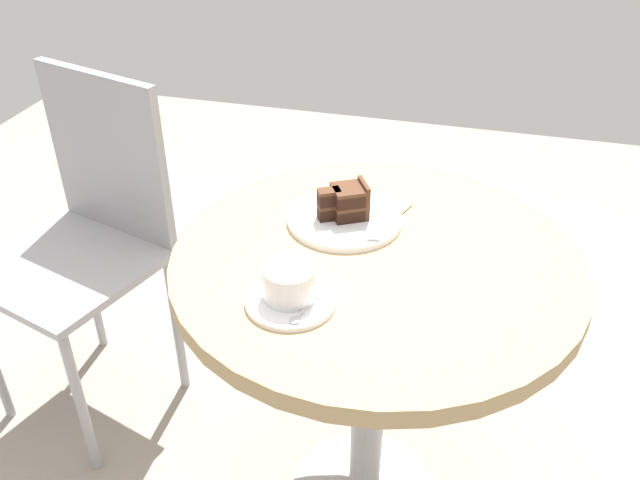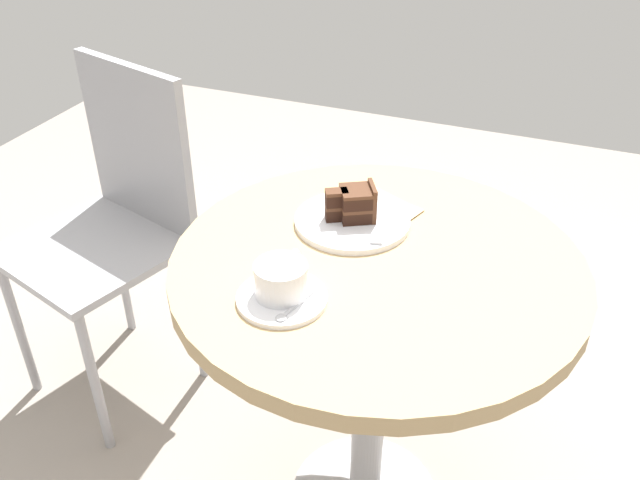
{
  "view_description": "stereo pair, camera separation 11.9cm",
  "coord_description": "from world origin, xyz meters",
  "px_view_note": "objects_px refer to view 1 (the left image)",
  "views": [
    {
      "loc": [
        -1.0,
        -0.16,
        1.37
      ],
      "look_at": [
        -0.04,
        0.1,
        0.72
      ],
      "focal_mm": 38.0,
      "sensor_mm": 36.0,
      "label": 1
    },
    {
      "loc": [
        -0.96,
        -0.27,
        1.37
      ],
      "look_at": [
        -0.04,
        0.1,
        0.72
      ],
      "focal_mm": 38.0,
      "sensor_mm": 36.0,
      "label": 2
    }
  ],
  "objects_px": {
    "teaspoon": "(303,311)",
    "cake_plate": "(345,219)",
    "napkin": "(361,208)",
    "cafe_chair": "(89,224)",
    "coffee_cup": "(290,281)",
    "fork": "(374,226)",
    "saucer": "(291,301)",
    "cake_slice": "(347,202)"
  },
  "relations": [
    {
      "from": "saucer",
      "to": "cake_slice",
      "type": "xyz_separation_m",
      "value": [
        0.27,
        -0.03,
        0.04
      ]
    },
    {
      "from": "napkin",
      "to": "cake_slice",
      "type": "bearing_deg",
      "value": 162.84
    },
    {
      "from": "saucer",
      "to": "cafe_chair",
      "type": "relative_size",
      "value": 0.17
    },
    {
      "from": "coffee_cup",
      "to": "fork",
      "type": "bearing_deg",
      "value": -21.28
    },
    {
      "from": "cake_slice",
      "to": "napkin",
      "type": "xyz_separation_m",
      "value": [
        0.06,
        -0.02,
        -0.04
      ]
    },
    {
      "from": "fork",
      "to": "napkin",
      "type": "bearing_deg",
      "value": -161.75
    },
    {
      "from": "cake_plate",
      "to": "saucer",
      "type": "bearing_deg",
      "value": 174.24
    },
    {
      "from": "napkin",
      "to": "coffee_cup",
      "type": "bearing_deg",
      "value": 171.06
    },
    {
      "from": "coffee_cup",
      "to": "napkin",
      "type": "relative_size",
      "value": 0.57
    },
    {
      "from": "napkin",
      "to": "cafe_chair",
      "type": "relative_size",
      "value": 0.24
    },
    {
      "from": "saucer",
      "to": "cake_plate",
      "type": "distance_m",
      "value": 0.27
    },
    {
      "from": "cake_slice",
      "to": "fork",
      "type": "bearing_deg",
      "value": -112.68
    },
    {
      "from": "cake_slice",
      "to": "napkin",
      "type": "relative_size",
      "value": 0.49
    },
    {
      "from": "saucer",
      "to": "teaspoon",
      "type": "relative_size",
      "value": 1.63
    },
    {
      "from": "saucer",
      "to": "cake_plate",
      "type": "bearing_deg",
      "value": -5.76
    },
    {
      "from": "teaspoon",
      "to": "cake_plate",
      "type": "xyz_separation_m",
      "value": [
        0.3,
        0.0,
        -0.01
      ]
    },
    {
      "from": "saucer",
      "to": "coffee_cup",
      "type": "bearing_deg",
      "value": 21.45
    },
    {
      "from": "teaspoon",
      "to": "cafe_chair",
      "type": "height_order",
      "value": "cafe_chair"
    },
    {
      "from": "teaspoon",
      "to": "fork",
      "type": "relative_size",
      "value": 0.68
    },
    {
      "from": "napkin",
      "to": "cafe_chair",
      "type": "bearing_deg",
      "value": 86.87
    },
    {
      "from": "cake_plate",
      "to": "coffee_cup",
      "type": "bearing_deg",
      "value": 173.35
    },
    {
      "from": "coffee_cup",
      "to": "cafe_chair",
      "type": "height_order",
      "value": "cafe_chair"
    },
    {
      "from": "fork",
      "to": "cafe_chair",
      "type": "xyz_separation_m",
      "value": [
        0.12,
        0.71,
        -0.18
      ]
    },
    {
      "from": "fork",
      "to": "cafe_chair",
      "type": "height_order",
      "value": "cafe_chair"
    },
    {
      "from": "cafe_chair",
      "to": "saucer",
      "type": "bearing_deg",
      "value": -13.43
    },
    {
      "from": "cake_plate",
      "to": "cafe_chair",
      "type": "height_order",
      "value": "cafe_chair"
    },
    {
      "from": "cake_plate",
      "to": "cafe_chair",
      "type": "distance_m",
      "value": 0.68
    },
    {
      "from": "teaspoon",
      "to": "fork",
      "type": "distance_m",
      "value": 0.28
    },
    {
      "from": "cafe_chair",
      "to": "cake_plate",
      "type": "bearing_deg",
      "value": 8.57
    },
    {
      "from": "cake_slice",
      "to": "cafe_chair",
      "type": "xyz_separation_m",
      "value": [
        0.09,
        0.65,
        -0.21
      ]
    },
    {
      "from": "cafe_chair",
      "to": "napkin",
      "type": "bearing_deg",
      "value": 13.7
    },
    {
      "from": "coffee_cup",
      "to": "teaspoon",
      "type": "distance_m",
      "value": 0.06
    },
    {
      "from": "cake_slice",
      "to": "teaspoon",
      "type": "bearing_deg",
      "value": 179.88
    },
    {
      "from": "fork",
      "to": "saucer",
      "type": "bearing_deg",
      "value": -29.7
    },
    {
      "from": "cake_plate",
      "to": "fork",
      "type": "relative_size",
      "value": 1.66
    },
    {
      "from": "cafe_chair",
      "to": "cake_slice",
      "type": "bearing_deg",
      "value": 8.82
    },
    {
      "from": "napkin",
      "to": "saucer",
      "type": "bearing_deg",
      "value": 171.84
    },
    {
      "from": "saucer",
      "to": "fork",
      "type": "xyz_separation_m",
      "value": [
        0.25,
        -0.09,
        0.01
      ]
    },
    {
      "from": "saucer",
      "to": "napkin",
      "type": "relative_size",
      "value": 0.71
    },
    {
      "from": "fork",
      "to": "napkin",
      "type": "height_order",
      "value": "fork"
    },
    {
      "from": "saucer",
      "to": "fork",
      "type": "relative_size",
      "value": 1.11
    },
    {
      "from": "saucer",
      "to": "napkin",
      "type": "distance_m",
      "value": 0.33
    }
  ]
}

